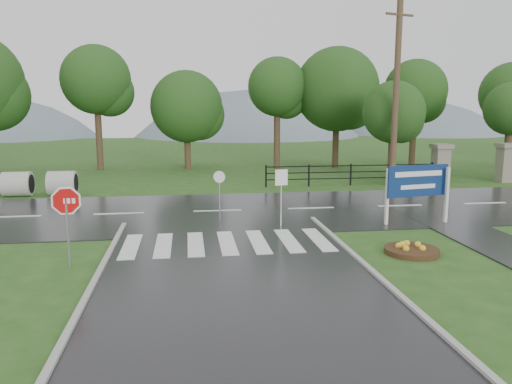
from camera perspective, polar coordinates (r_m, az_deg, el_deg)
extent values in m
plane|color=#274F1A|center=(11.29, -1.21, -12.89)|extent=(120.00, 120.00, 0.00)
cube|color=black|center=(20.84, -4.42, -2.27)|extent=(90.00, 8.00, 0.04)
cube|color=#2B2B2D|center=(17.86, 25.43, -5.28)|extent=(2.20, 11.00, 0.04)
cube|color=silver|center=(16.04, -14.12, -6.02)|extent=(0.50, 2.80, 0.02)
cube|color=silver|center=(15.96, -10.53, -5.97)|extent=(0.50, 2.80, 0.02)
cube|color=silver|center=(15.94, -6.92, -5.89)|extent=(0.50, 2.80, 0.02)
cube|color=silver|center=(15.98, -3.32, -5.79)|extent=(0.50, 2.80, 0.02)
cube|color=silver|center=(16.09, 0.25, -5.67)|extent=(0.50, 2.80, 0.02)
cube|color=silver|center=(16.26, 3.76, -5.53)|extent=(0.50, 2.80, 0.02)
cube|color=silver|center=(16.48, 7.18, -5.37)|extent=(0.50, 2.80, 0.02)
cube|color=gray|center=(30.12, 20.32, 2.82)|extent=(0.80, 0.80, 2.00)
cube|color=#6B6659|center=(30.01, 20.45, 4.94)|extent=(1.00, 1.00, 0.24)
cube|color=gray|center=(32.20, 26.62, 2.80)|extent=(0.80, 0.80, 2.00)
cube|color=#6B6659|center=(32.10, 26.77, 4.79)|extent=(1.00, 1.00, 0.24)
cube|color=black|center=(28.11, 10.76, 1.56)|extent=(9.50, 0.05, 0.05)
cube|color=black|center=(28.06, 10.78, 2.27)|extent=(9.50, 0.05, 0.05)
cube|color=black|center=(28.02, 10.81, 2.98)|extent=(9.50, 0.05, 0.05)
cube|color=black|center=(26.94, 1.15, 1.81)|extent=(0.08, 0.08, 1.20)
cube|color=black|center=(29.93, 19.43, 2.06)|extent=(0.08, 0.08, 1.20)
sphere|color=slate|center=(82.14, -26.78, -4.44)|extent=(40.00, 40.00, 40.00)
sphere|color=slate|center=(78.93, -0.90, -6.07)|extent=(48.00, 48.00, 48.00)
sphere|color=slate|center=(85.80, 18.00, -2.30)|extent=(36.00, 36.00, 36.00)
cylinder|color=#9E9B93|center=(26.91, -25.61, 0.83)|extent=(1.30, 1.20, 1.20)
cylinder|color=#9E9B93|center=(26.35, -21.26, 0.96)|extent=(1.30, 1.20, 1.20)
cube|color=#939399|center=(14.47, -20.66, -4.73)|extent=(0.05, 0.05, 1.76)
cylinder|color=white|center=(14.28, -20.89, -0.95)|extent=(1.06, 0.12, 1.06)
cylinder|color=red|center=(14.27, -20.90, -0.95)|extent=(0.92, 0.12, 0.92)
cube|color=silver|center=(18.87, 14.75, -0.57)|extent=(0.12, 0.12, 2.12)
cube|color=silver|center=(19.87, 20.97, -0.39)|extent=(0.12, 0.12, 2.12)
cube|color=navy|center=(19.25, 18.03, 1.23)|extent=(2.51, 0.53, 1.16)
cube|color=white|center=(19.18, 18.12, 1.99)|extent=(1.98, 0.38, 0.19)
cube|color=white|center=(19.25, 18.04, 0.59)|extent=(1.46, 0.28, 0.16)
cylinder|color=#332111|center=(15.71, 17.37, -6.44)|extent=(1.62, 1.62, 0.16)
cube|color=#939399|center=(18.05, 2.88, -0.94)|extent=(0.04, 0.04, 1.98)
cube|color=white|center=(17.89, 2.92, 1.67)|extent=(0.47, 0.10, 0.57)
cylinder|color=#939399|center=(19.00, -4.19, -0.68)|extent=(0.05, 0.05, 1.81)
cylinder|color=white|center=(18.85, -4.21, 1.74)|extent=(0.43, 0.16, 0.45)
cylinder|color=#473523|center=(28.15, 15.70, 10.58)|extent=(0.33, 0.33, 9.80)
cube|color=brown|center=(28.53, 16.11, 18.91)|extent=(1.71, 0.59, 0.11)
cylinder|color=#3D2B1C|center=(30.41, 15.26, 4.41)|extent=(0.45, 0.45, 3.33)
sphere|color=#1A4013|center=(30.29, 15.46, 8.80)|extent=(3.60, 3.60, 3.60)
cylinder|color=#3D2B1C|center=(33.98, 26.81, 4.36)|extent=(0.46, 0.46, 3.49)
sphere|color=#1A4013|center=(33.88, 27.14, 8.47)|extent=(3.16, 3.16, 3.16)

